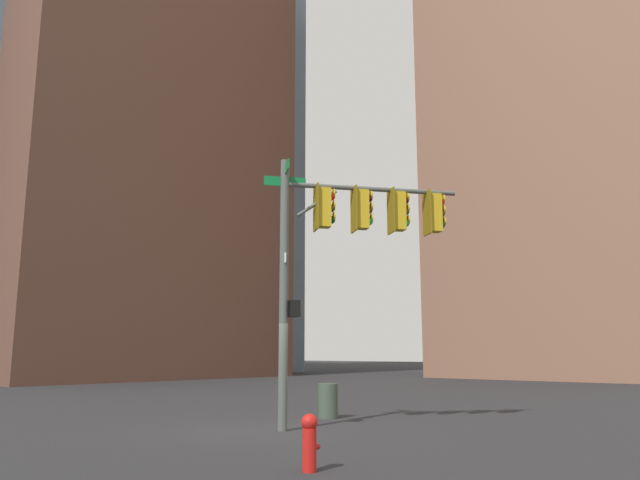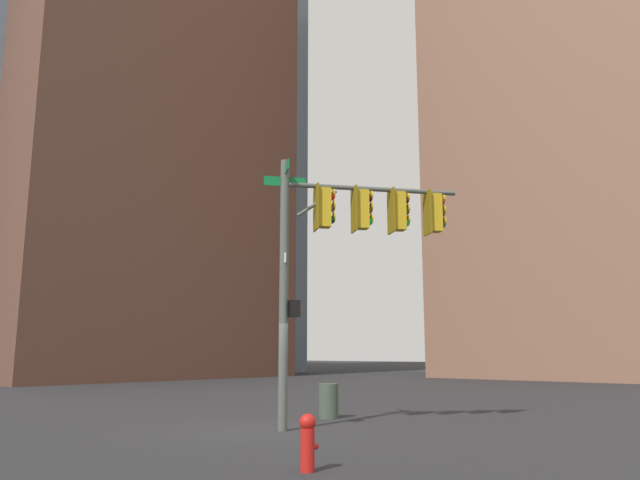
# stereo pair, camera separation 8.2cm
# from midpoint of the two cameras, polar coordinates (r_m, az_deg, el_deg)

# --- Properties ---
(ground_plane) EXTENTS (200.00, 200.00, 0.00)m
(ground_plane) POSITION_cam_midpoint_polar(r_m,az_deg,el_deg) (15.50, -4.95, -16.88)
(ground_plane) COLOR #262628
(signal_pole_assembly) EXTENTS (4.10, 3.27, 6.59)m
(signal_pole_assembly) POSITION_cam_midpoint_polar(r_m,az_deg,el_deg) (15.83, 2.79, 0.59)
(signal_pole_assembly) COLOR #4C514C
(signal_pole_assembly) RESTS_ON ground_plane
(fire_hydrant) EXTENTS (0.34, 0.26, 0.87)m
(fire_hydrant) POSITION_cam_midpoint_polar(r_m,az_deg,el_deg) (10.17, -0.89, -17.75)
(fire_hydrant) COLOR red
(fire_hydrant) RESTS_ON ground_plane
(litter_bin) EXTENTS (0.56, 0.56, 0.95)m
(litter_bin) POSITION_cam_midpoint_polar(r_m,az_deg,el_deg) (18.13, 0.91, -14.43)
(litter_bin) COLOR #384738
(litter_bin) RESTS_ON ground_plane
(building_brick_nearside) EXTENTS (21.75, 18.17, 57.23)m
(building_brick_nearside) POSITION_cam_midpoint_polar(r_m,az_deg,el_deg) (57.53, -16.94, 18.02)
(building_brick_nearside) COLOR brown
(building_brick_nearside) RESTS_ON ground_plane
(building_brick_midblock) EXTENTS (23.31, 16.88, 47.99)m
(building_brick_midblock) POSITION_cam_midpoint_polar(r_m,az_deg,el_deg) (59.08, 22.31, 12.64)
(building_brick_midblock) COLOR #845B47
(building_brick_midblock) RESTS_ON ground_plane
(building_brick_farside) EXTENTS (20.24, 18.98, 44.65)m
(building_brick_farside) POSITION_cam_midpoint_polar(r_m,az_deg,el_deg) (80.75, -19.26, 5.08)
(building_brick_farside) COLOR #4C3328
(building_brick_farside) RESTS_ON ground_plane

